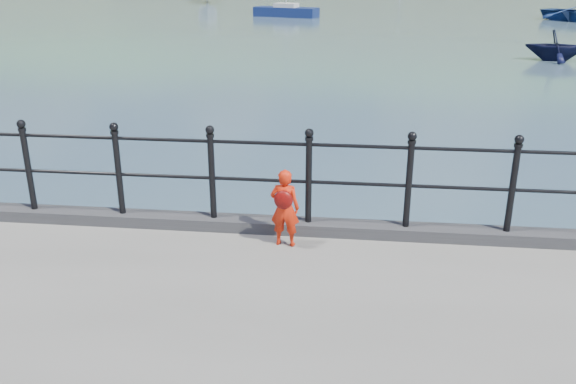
# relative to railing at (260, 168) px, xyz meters

# --- Properties ---
(ground) EXTENTS (600.00, 600.00, 0.00)m
(ground) POSITION_rel_railing_xyz_m (-0.00, 0.15, -1.82)
(ground) COLOR #2D4251
(ground) RESTS_ON ground
(kerb) EXTENTS (60.00, 0.30, 0.15)m
(kerb) POSITION_rel_railing_xyz_m (-0.00, -0.00, -0.75)
(kerb) COLOR #28282B
(kerb) RESTS_ON quay
(railing) EXTENTS (18.11, 0.11, 1.20)m
(railing) POSITION_rel_railing_xyz_m (0.00, 0.00, 0.00)
(railing) COLOR black
(railing) RESTS_ON kerb
(far_shore) EXTENTS (830.00, 200.00, 156.00)m
(far_shore) POSITION_rel_railing_xyz_m (38.34, 239.56, -24.39)
(far_shore) COLOR #333A21
(far_shore) RESTS_ON ground
(child) EXTENTS (0.37, 0.31, 0.95)m
(child) POSITION_rel_railing_xyz_m (0.35, -0.38, -0.34)
(child) COLOR red
(child) RESTS_ON quay
(launch_navy) EXTENTS (2.77, 2.48, 1.31)m
(launch_navy) POSITION_rel_railing_xyz_m (9.60, 21.14, -1.17)
(launch_navy) COLOR black
(launch_navy) RESTS_ON ground
(sailboat_port) EXTENTS (5.09, 2.85, 7.20)m
(sailboat_port) POSITION_rel_railing_xyz_m (-4.53, 40.65, -1.48)
(sailboat_port) COLOR #121F50
(sailboat_port) RESTS_ON ground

